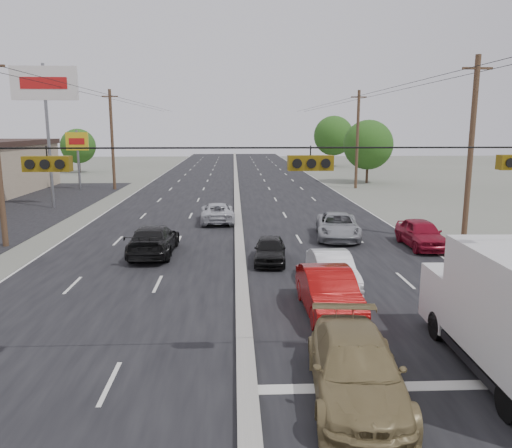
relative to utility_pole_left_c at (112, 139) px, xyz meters
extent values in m
plane|color=#606356|center=(12.50, -40.00, -5.11)|extent=(200.00, 200.00, 0.00)
cube|color=black|center=(12.50, -10.00, -5.11)|extent=(20.00, 160.00, 0.02)
cube|color=gray|center=(12.50, -10.00, -5.01)|extent=(0.50, 160.00, 0.20)
cube|color=black|center=(-4.50, -15.00, -5.11)|extent=(10.00, 42.00, 0.02)
cylinder|color=#422D1E|center=(0.00, 0.00, -0.11)|extent=(0.30, 0.30, 10.00)
cube|color=#422D1E|center=(0.00, 0.00, 4.19)|extent=(1.60, 0.12, 0.12)
cylinder|color=#422D1E|center=(25.00, -25.00, -0.11)|extent=(0.30, 0.30, 10.00)
cube|color=#422D1E|center=(25.00, -25.00, 4.19)|extent=(1.60, 0.12, 0.12)
cylinder|color=#422D1E|center=(25.00, 0.00, -0.11)|extent=(0.30, 0.30, 10.00)
cube|color=#422D1E|center=(25.00, 0.00, 4.19)|extent=(1.60, 0.12, 0.12)
cylinder|color=black|center=(12.50, -40.00, 0.69)|extent=(25.00, 0.04, 0.04)
cube|color=#72590C|center=(8.00, -40.00, 0.34)|extent=(1.05, 0.30, 0.35)
cube|color=#72590C|center=(14.00, -40.00, 0.34)|extent=(1.05, 0.30, 0.35)
cylinder|color=slate|center=(-2.00, -12.00, 0.39)|extent=(0.24, 0.24, 11.00)
cube|color=silver|center=(-2.00, -12.00, 4.44)|extent=(5.00, 0.25, 2.50)
cylinder|color=slate|center=(-3.50, 0.00, -2.11)|extent=(0.24, 0.24, 6.00)
cube|color=gold|center=(-3.50, 0.00, -0.21)|extent=(2.20, 0.25, 1.80)
cylinder|color=#382619|center=(-9.50, 20.00, -4.03)|extent=(0.28, 0.28, 2.16)
sphere|color=#1D4D14|center=(-9.50, 20.00, -1.39)|extent=(4.80, 4.80, 4.80)
cylinder|color=#382619|center=(27.50, 5.00, -3.85)|extent=(0.28, 0.28, 2.52)
sphere|color=#1D4D14|center=(27.50, 5.00, -0.77)|extent=(5.60, 5.60, 5.60)
cylinder|color=#382619|center=(28.50, 30.00, -3.67)|extent=(0.28, 0.28, 2.88)
sphere|color=#1D4D14|center=(28.50, 30.00, -0.15)|extent=(6.40, 6.40, 6.40)
cube|color=black|center=(19.20, -39.94, -4.68)|extent=(2.38, 6.67, 0.24)
cube|color=beige|center=(19.28, -37.54, -3.93)|extent=(2.32, 1.87, 1.70)
cylinder|color=black|center=(18.28, -37.74, -4.68)|extent=(0.31, 0.86, 0.85)
cylinder|color=black|center=(20.26, -37.81, -4.68)|extent=(0.31, 0.86, 0.85)
cylinder|color=black|center=(18.14, -41.99, -4.68)|extent=(0.31, 0.86, 0.85)
imported|color=olive|center=(15.02, -40.95, -4.37)|extent=(2.55, 5.26, 1.48)
imported|color=#8D0908|center=(15.40, -35.57, -4.34)|extent=(1.73, 4.70, 1.54)
imported|color=black|center=(13.90, -28.87, -4.50)|extent=(1.75, 3.69, 1.22)
imported|color=silver|center=(16.10, -32.63, -4.42)|extent=(1.56, 4.21, 1.37)
imported|color=gray|center=(18.15, -23.82, -4.40)|extent=(3.00, 5.36, 1.42)
imported|color=maroon|center=(22.10, -26.23, -4.36)|extent=(1.76, 4.36, 1.48)
imported|color=black|center=(8.21, -27.13, -4.36)|extent=(2.17, 5.18, 1.49)
imported|color=#B9BBC2|center=(11.10, -18.54, -4.45)|extent=(2.40, 4.81, 1.31)
camera|label=1|loc=(12.22, -51.55, 1.15)|focal=35.00mm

